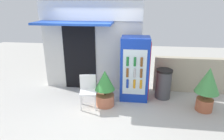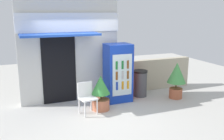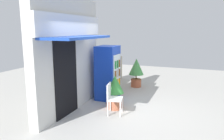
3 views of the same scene
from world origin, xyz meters
TOP-DOWN VIEW (x-y plane):
  - ground at (0.00, 0.00)m, footprint 16.00×16.00m
  - storefront_building at (-0.27, 1.50)m, footprint 3.02×1.11m
  - drink_cooler at (1.09, 0.89)m, footprint 0.78×0.70m
  - plastic_chair at (-0.10, 0.27)m, footprint 0.49×0.47m
  - potted_plant_near_shop at (0.33, 0.36)m, footprint 0.52×0.52m
  - potted_plant_curbside at (2.89, 0.41)m, footprint 0.59×0.59m
  - trash_bin at (1.92, 1.01)m, footprint 0.46×0.46m
  - stone_boundary_wall at (2.92, 1.56)m, footprint 2.46×0.23m

SIDE VIEW (x-z plane):
  - ground at x=0.00m, z-range 0.00..0.00m
  - trash_bin at x=1.92m, z-range 0.00..0.86m
  - plastic_chair at x=-0.10m, z-range 0.07..0.93m
  - potted_plant_near_shop at x=0.33m, z-range 0.04..1.02m
  - stone_boundary_wall at x=2.92m, z-range 0.00..1.07m
  - potted_plant_curbside at x=2.89m, z-range 0.12..1.28m
  - drink_cooler at x=1.09m, z-range 0.00..1.77m
  - storefront_building at x=-0.27m, z-range 0.04..3.24m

